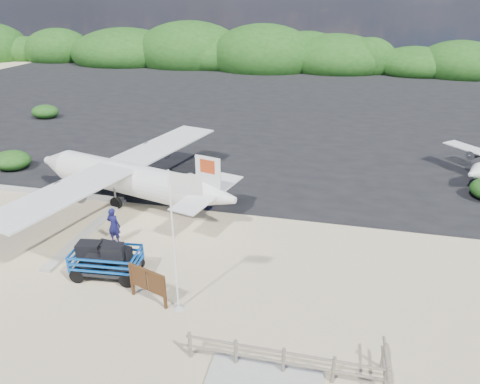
{
  "coord_description": "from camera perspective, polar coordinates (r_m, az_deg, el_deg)",
  "views": [
    {
      "loc": [
        6.86,
        -14.72,
        10.68
      ],
      "look_at": [
        2.49,
        4.42,
        1.58
      ],
      "focal_mm": 32.0,
      "sensor_mm": 36.0,
      "label": 1
    }
  ],
  "objects": [
    {
      "name": "aircraft_large",
      "position": [
        37.24,
        29.17,
        4.99
      ],
      "size": [
        18.88,
        18.88,
        4.66
      ],
      "primitive_type": null,
      "rotation": [
        0.0,
        0.0,
        2.89
      ],
      "color": "#B2B2B2",
      "rests_on": "ground"
    },
    {
      "name": "ground",
      "position": [
        19.44,
        -10.23,
        -8.92
      ],
      "size": [
        160.0,
        160.0,
        0.0
      ],
      "primitive_type": "plane",
      "color": "beige"
    },
    {
      "name": "crew_b",
      "position": [
        23.25,
        -4.76,
        -0.18
      ],
      "size": [
        0.98,
        0.84,
        1.75
      ],
      "primitive_type": "imported",
      "rotation": [
        0.0,
        0.0,
        2.92
      ],
      "color": "#121244",
      "rests_on": "ground"
    },
    {
      "name": "flagpole",
      "position": [
        16.74,
        -8.18,
        -15.11
      ],
      "size": [
        1.14,
        0.51,
        5.59
      ],
      "primitive_type": null,
      "rotation": [
        0.0,
        0.0,
        0.04
      ],
      "color": "white",
      "rests_on": "ground"
    },
    {
      "name": "signboard",
      "position": [
        17.25,
        -11.97,
        -14.06
      ],
      "size": [
        1.8,
        0.71,
        1.51
      ],
      "primitive_type": null,
      "rotation": [
        0.0,
        0.0,
        -0.31
      ],
      "color": "#4E2F16",
      "rests_on": "ground"
    },
    {
      "name": "baggage_cart",
      "position": [
        19.01,
        -17.07,
        -10.61
      ],
      "size": [
        3.07,
        1.92,
        1.47
      ],
      "primitive_type": null,
      "rotation": [
        0.0,
        0.0,
        0.09
      ],
      "color": "#0C52B9",
      "rests_on": "ground"
    },
    {
      "name": "vegetation_band",
      "position": [
        70.87,
        7.46,
        15.99
      ],
      "size": [
        124.0,
        8.0,
        4.4
      ],
      "primitive_type": null,
      "color": "#B2B2B2",
      "rests_on": "ground"
    },
    {
      "name": "aircraft_small",
      "position": [
        48.19,
        -6.61,
        11.89
      ],
      "size": [
        9.11,
        9.11,
        2.33
      ],
      "primitive_type": null,
      "rotation": [
        0.0,
        0.0,
        3.85
      ],
      "color": "#B2B2B2",
      "rests_on": "ground"
    },
    {
      "name": "crew_a",
      "position": [
        20.8,
        -16.48,
        -4.31
      ],
      "size": [
        0.69,
        0.49,
        1.8
      ],
      "primitive_type": "imported",
      "rotation": [
        0.0,
        0.0,
        3.05
      ],
      "color": "#121244",
      "rests_on": "ground"
    },
    {
      "name": "lagoon",
      "position": [
        25.08,
        -28.26,
        -3.56
      ],
      "size": [
        9.0,
        7.0,
        0.4
      ],
      "primitive_type": null,
      "color": "#B2B2B2",
      "rests_on": "ground"
    },
    {
      "name": "asphalt_apron",
      "position": [
        46.49,
        4.12,
        11.52
      ],
      "size": [
        90.0,
        50.0,
        0.04
      ],
      "primitive_type": null,
      "color": "#B2B2B2",
      "rests_on": "ground"
    },
    {
      "name": "fence",
      "position": [
        14.47,
        5.7,
        -22.88
      ],
      "size": [
        6.4,
        2.0,
        1.1
      ],
      "primitive_type": null,
      "color": "#B2B2B2",
      "rests_on": "ground"
    }
  ]
}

